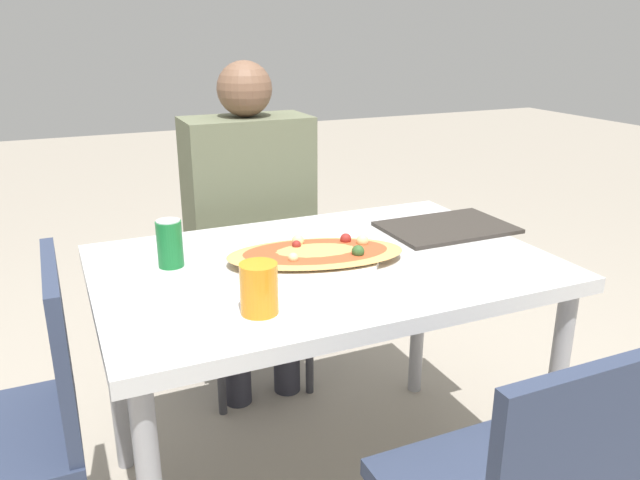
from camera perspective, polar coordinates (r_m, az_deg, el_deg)
The scene contains 8 objects.
dining_table at distance 1.69m, azimuth 0.34°, elevation -4.32°, with size 1.18×0.79×0.73m.
chair_far_seated at distance 2.38m, azimuth -7.00°, elevation -1.70°, with size 0.40×0.40×0.85m.
chair_side_left at distance 1.60m, azimuth -26.22°, elevation -14.65°, with size 0.40×0.40×0.85m.
person_seated at distance 2.21m, azimuth -6.41°, elevation 2.86°, with size 0.43×0.25×1.22m.
pizza_main at distance 1.65m, azimuth -0.27°, elevation -1.41°, with size 0.51×0.34×0.06m.
soda_can at distance 1.65m, azimuth -13.57°, elevation -0.31°, with size 0.07×0.07×0.12m.
drink_glass at distance 1.35m, azimuth -5.60°, elevation -4.44°, with size 0.08×0.08×0.11m.
serving_tray at distance 1.96m, azimuth 11.50°, elevation 1.14°, with size 0.39×0.26×0.01m.
Camera 1 is at (-0.64, -1.42, 1.33)m, focal length 35.00 mm.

